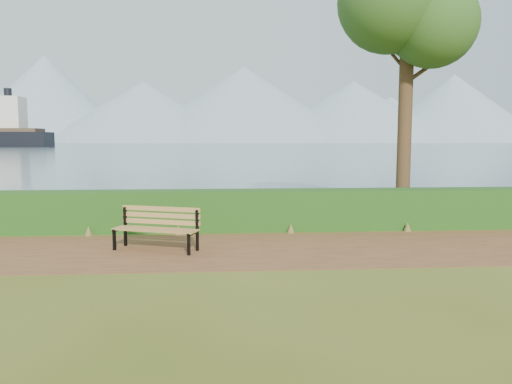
{
  "coord_description": "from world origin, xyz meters",
  "views": [
    {
      "loc": [
        -0.1,
        -9.76,
        2.25
      ],
      "look_at": [
        0.69,
        1.2,
        1.1
      ],
      "focal_mm": 35.0,
      "sensor_mm": 36.0,
      "label": 1
    }
  ],
  "objects": [
    {
      "name": "bench",
      "position": [
        -1.39,
        0.43,
        0.51
      ],
      "size": [
        1.82,
        1.08,
        0.88
      ],
      "rotation": [
        0.0,
        0.0,
        -0.35
      ],
      "color": "black",
      "rests_on": "ground"
    },
    {
      "name": "path",
      "position": [
        0.0,
        0.3,
        0.01
      ],
      "size": [
        40.0,
        3.4,
        0.01
      ],
      "primitive_type": "cube",
      "color": "#5A301F",
      "rests_on": "ground"
    },
    {
      "name": "water",
      "position": [
        0.0,
        260.0,
        0.01
      ],
      "size": [
        700.0,
        510.0,
        0.0
      ],
      "primitive_type": "cube",
      "color": "#466471",
      "rests_on": "ground"
    },
    {
      "name": "mountains",
      "position": [
        -9.17,
        406.05,
        27.7
      ],
      "size": [
        585.0,
        190.0,
        70.0
      ],
      "color": "#8099AB",
      "rests_on": "ground"
    },
    {
      "name": "ground",
      "position": [
        0.0,
        0.0,
        0.0
      ],
      "size": [
        140.0,
        140.0,
        0.0
      ],
      "primitive_type": "plane",
      "color": "#455016",
      "rests_on": "ground"
    },
    {
      "name": "hedge",
      "position": [
        0.0,
        2.6,
        0.5
      ],
      "size": [
        32.0,
        0.85,
        1.0
      ],
      "primitive_type": "cube",
      "color": "#194313",
      "rests_on": "ground"
    }
  ]
}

